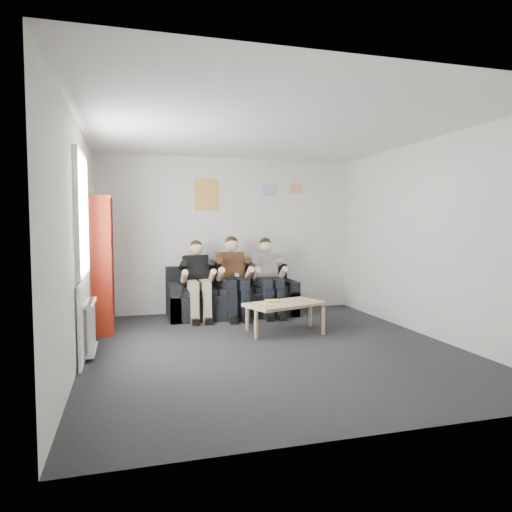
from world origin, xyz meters
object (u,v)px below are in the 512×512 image
(bookshelf, at_px, (103,264))
(coffee_table, at_px, (285,306))
(person_right, at_px, (268,277))
(person_middle, at_px, (234,278))
(sofa, at_px, (231,298))
(person_left, at_px, (198,280))

(bookshelf, relative_size, coffee_table, 1.79)
(coffee_table, distance_m, person_right, 1.26)
(person_middle, bearing_deg, person_right, -8.61)
(bookshelf, height_order, coffee_table, bookshelf)
(sofa, bearing_deg, person_right, -18.39)
(coffee_table, xyz_separation_m, person_middle, (-0.46, 1.23, 0.28))
(person_middle, distance_m, person_right, 0.59)
(person_left, bearing_deg, coffee_table, -58.30)
(bookshelf, relative_size, person_left, 1.51)
(person_middle, bearing_deg, coffee_table, -78.17)
(sofa, height_order, coffee_table, sofa)
(person_left, bearing_deg, bookshelf, -173.89)
(coffee_table, height_order, person_right, person_right)
(sofa, height_order, person_right, person_right)
(person_left, xyz_separation_m, person_right, (1.19, -0.00, 0.01))
(bookshelf, xyz_separation_m, person_right, (2.62, 0.38, -0.32))
(person_middle, bearing_deg, sofa, 81.19)
(sofa, relative_size, coffee_table, 1.97)
(bookshelf, distance_m, person_right, 2.67)
(coffee_table, bearing_deg, sofa, 107.94)
(person_left, height_order, person_middle, person_middle)
(bookshelf, bearing_deg, person_middle, 9.14)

